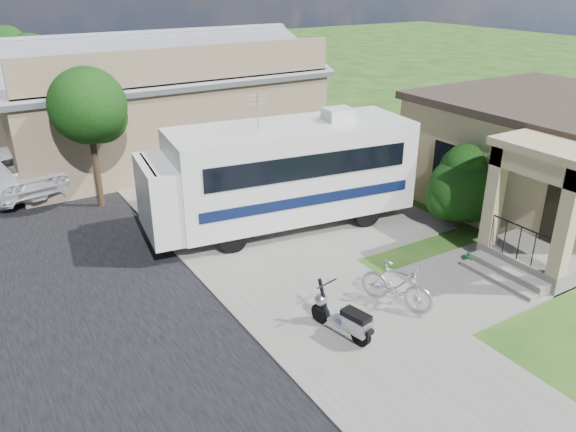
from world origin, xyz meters
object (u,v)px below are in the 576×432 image
motorhome (282,172)px  garden_hose (473,260)px  bicycle (397,287)px  pickup_truck (11,167)px  scooter (345,319)px  shrub (462,185)px

motorhome → garden_hose: bearing=-48.9°
bicycle → pickup_truck: (-6.42, 13.24, 0.23)m
bicycle → scooter: bearing=169.2°
bicycle → garden_hose: bearing=-11.5°
shrub → motorhome: bearing=147.7°
shrub → garden_hose: size_ratio=6.35×
garden_hose → motorhome: bearing=123.4°
garden_hose → bicycle: bearing=-170.1°
scooter → pickup_truck: 14.36m
scooter → bicycle: bearing=-1.0°
shrub → garden_hose: shrub is taller
scooter → motorhome: bearing=60.2°
scooter → garden_hose: scooter is taller
motorhome → pickup_truck: (-6.55, 7.92, -0.98)m
bicycle → motorhome: bearing=67.2°
motorhome → shrub: bearing=-24.6°
shrub → pickup_truck: shrub is taller
pickup_truck → garden_hose: pickup_truck is taller
scooter → garden_hose: 5.08m
motorhome → scooter: motorhome is taller
motorhome → bicycle: 5.46m
shrub → bicycle: bearing=-152.2°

